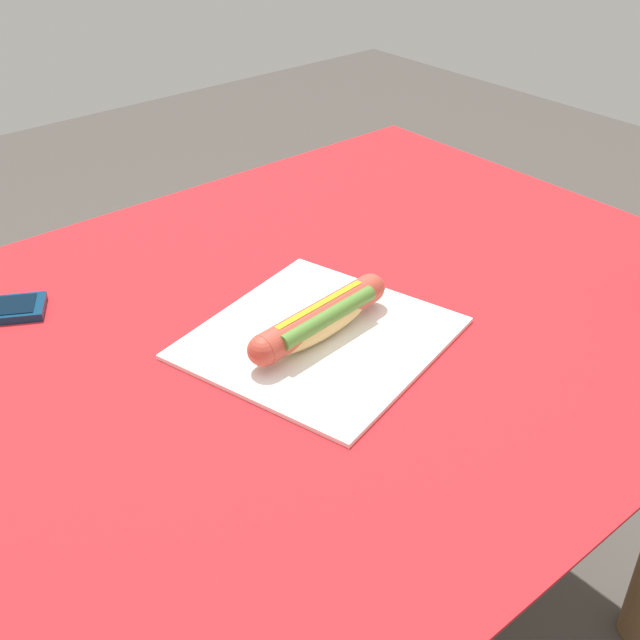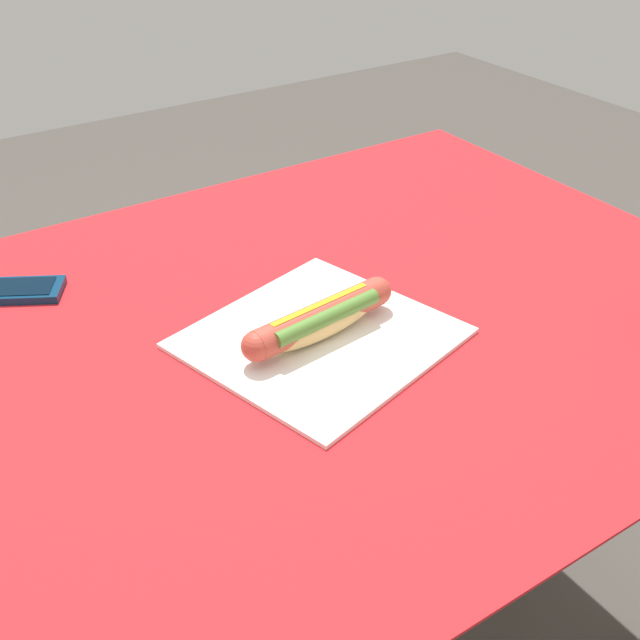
{
  "view_description": "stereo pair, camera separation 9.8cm",
  "coord_description": "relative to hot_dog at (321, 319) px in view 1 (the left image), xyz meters",
  "views": [
    {
      "loc": [
        0.54,
        0.67,
        1.3
      ],
      "look_at": [
        0.01,
        0.04,
        0.76
      ],
      "focal_mm": 44.53,
      "sensor_mm": 36.0,
      "label": 1
    },
    {
      "loc": [
        0.46,
        0.73,
        1.3
      ],
      "look_at": [
        0.01,
        0.04,
        0.76
      ],
      "focal_mm": 44.53,
      "sensor_mm": 36.0,
      "label": 2
    }
  ],
  "objects": [
    {
      "name": "dining_table",
      "position": [
        -0.01,
        -0.05,
        -0.15
      ],
      "size": [
        1.24,
        0.92,
        0.73
      ],
      "color": "brown",
      "rests_on": "ground"
    },
    {
      "name": "paper_wrapper",
      "position": [
        0.0,
        -0.0,
        -0.03
      ],
      "size": [
        0.36,
        0.35,
        0.01
      ],
      "primitive_type": "cube",
      "rotation": [
        0.0,
        0.0,
        0.26
      ],
      "color": "white",
      "rests_on": "dining_table"
    },
    {
      "name": "hot_dog",
      "position": [
        0.0,
        0.0,
        0.0
      ],
      "size": [
        0.23,
        0.07,
        0.05
      ],
      "color": "#DBB26B",
      "rests_on": "paper_wrapper"
    }
  ]
}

